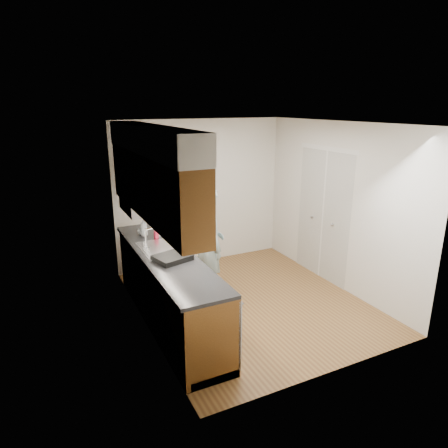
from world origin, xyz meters
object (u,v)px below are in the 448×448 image
soap_bottle_c (142,229)px  dish_rack (172,258)px  soap_bottle_a (144,227)px  soda_can (156,235)px  person (210,237)px  soap_bottle_b (157,229)px

soap_bottle_c → dish_rack: size_ratio=0.38×
soap_bottle_a → dish_rack: bearing=-86.8°
soap_bottle_a → soap_bottle_c: bearing=103.6°
soap_bottle_c → dish_rack: bearing=-86.2°
soap_bottle_a → soda_can: (0.11, -0.24, -0.07)m
person → soap_bottle_c: bearing=62.9°
soap_bottle_a → dish_rack: soap_bottle_a is taller
person → soap_bottle_a: bearing=65.8°
soda_can → dish_rack: (-0.05, -0.81, -0.03)m
soap_bottle_b → soap_bottle_c: bearing=140.8°
soap_bottle_a → soap_bottle_b: bearing=-25.7°
soap_bottle_b → soap_bottle_c: (-0.19, 0.15, -0.02)m
soap_bottle_a → soap_bottle_b: size_ratio=1.39×
person → soap_bottle_a: 0.95m
soap_bottle_a → soap_bottle_c: soap_bottle_a is taller
soap_bottle_c → soap_bottle_a: bearing=-76.4°
soap_bottle_b → dish_rack: 0.97m
dish_rack → soda_can: bearing=70.8°
dish_rack → soap_bottle_b: bearing=67.7°
soap_bottle_b → soap_bottle_a: bearing=154.3°
soda_can → dish_rack: bearing=-93.5°
soap_bottle_c → soap_bottle_b: bearing=-39.2°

